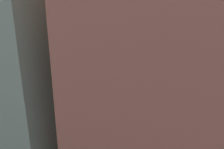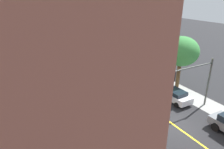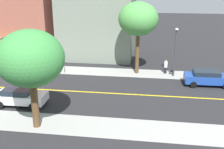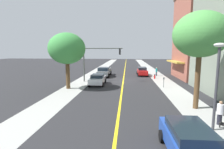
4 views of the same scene
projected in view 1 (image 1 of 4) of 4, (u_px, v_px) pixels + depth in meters
The scene contains 17 objects.
ground_plane at pixel (168, 95), 23.58m from camera, with size 140.00×140.00×0.00m, color #262628.
sidewalk_left at pixel (160, 115), 18.00m from camera, with size 2.98×126.00×0.01m, color #9E9E99.
sidewalk_right at pixel (173, 83), 29.16m from camera, with size 2.98×126.00×0.01m, color #9E9E99.
road_centerline_stripe at pixel (168, 95), 23.58m from camera, with size 0.20×126.00×0.00m, color yellow.
brick_apartment_block at pixel (217, 57), 7.61m from camera, with size 11.58×9.65×14.64m.
tan_rowhouse at pixel (39, 53), 11.92m from camera, with size 10.71×9.87×13.94m.
street_tree_left_near at pixel (56, 51), 21.70m from camera, with size 4.30×4.30×7.94m.
street_tree_right_corner at pixel (136, 51), 31.11m from camera, with size 4.57×4.57×7.03m.
fire_hydrant at pixel (181, 111), 18.02m from camera, with size 0.44×0.24×0.81m.
parking_meter at pixel (120, 97), 20.55m from camera, with size 0.12×0.18×1.34m.
traffic_light_mast at pixel (163, 62), 26.85m from camera, with size 6.07×0.32×5.65m.
street_lamp at pixel (38, 68), 24.42m from camera, with size 0.70×0.36×5.28m.
blue_sedan_left_curb at pixel (37, 79), 28.48m from camera, with size 2.15×4.69×1.52m.
white_sedan_right_curb at pixel (146, 80), 28.12m from camera, with size 2.14×4.28×1.47m.
grey_pickup_truck at pixel (202, 85), 24.95m from camera, with size 2.29×6.18×1.75m.
pedestrian_white_shirt at pixel (40, 88), 23.99m from camera, with size 0.39×0.39×1.60m.
small_dog at pixel (37, 90), 24.49m from camera, with size 0.42×0.61×0.47m.
Camera 1 is at (-23.37, -2.16, 8.45)m, focal length 27.75 mm.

